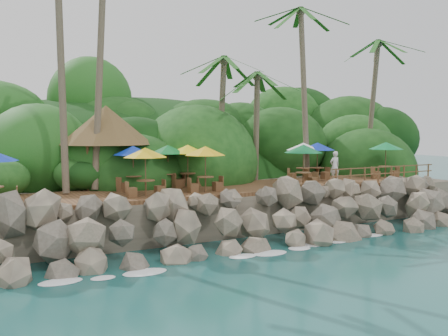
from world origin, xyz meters
TOP-DOWN VIEW (x-y plane):
  - ground at (0.00, 0.00)m, footprint 140.00×140.00m
  - land_base at (0.00, 16.00)m, footprint 32.00×25.20m
  - jungle_hill at (0.00, 23.50)m, footprint 44.80×28.00m
  - seawall at (0.00, 2.00)m, footprint 29.00×4.00m
  - terrace at (0.00, 6.00)m, footprint 26.00×5.00m
  - jungle_foliage at (0.00, 15.00)m, footprint 44.00×16.00m
  - foam_line at (0.00, 0.30)m, footprint 25.20×0.80m
  - palms at (1.99, 8.63)m, footprint 28.34×7.27m
  - palapa at (-5.59, 9.69)m, footprint 5.38×5.38m
  - dining_clusters at (0.15, 5.99)m, footprint 25.80×5.19m
  - railing at (9.90, 3.65)m, footprint 8.30×0.10m
  - waiter at (7.56, 5.54)m, footprint 0.71×0.48m

SIDE VIEW (x-z plane):
  - ground at x=0.00m, z-range 0.00..0.00m
  - jungle_hill at x=0.00m, z-range -7.70..7.70m
  - jungle_foliage at x=0.00m, z-range -6.00..6.00m
  - foam_line at x=0.00m, z-range 0.00..0.06m
  - land_base at x=0.00m, z-range 0.00..2.10m
  - seawall at x=0.00m, z-range 0.00..2.30m
  - terrace at x=0.00m, z-range 2.10..2.30m
  - railing at x=9.90m, z-range 2.41..3.41m
  - waiter at x=7.56m, z-range 2.30..4.18m
  - dining_clusters at x=0.15m, z-range 3.09..5.48m
  - palapa at x=-5.59m, z-range 3.49..8.09m
  - palms at x=1.99m, z-range 4.86..20.09m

